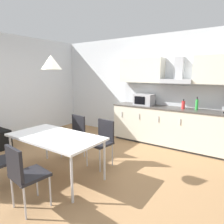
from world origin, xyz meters
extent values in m
cube|color=#9E754C|center=(0.00, 0.00, -0.01)|extent=(8.09, 7.26, 0.02)
cube|color=silver|center=(0.00, 2.47, 1.36)|extent=(6.47, 0.10, 2.72)
cube|color=silver|center=(-2.75, 0.00, 1.36)|extent=(0.10, 5.81, 2.72)
cube|color=#333333|center=(0.96, 2.12, 0.03)|extent=(2.90, 0.56, 0.05)
cube|color=silver|center=(0.96, 2.12, 0.48)|extent=(3.02, 0.61, 0.86)
cube|color=#4C4742|center=(0.96, 2.12, 0.92)|extent=(3.04, 0.63, 0.03)
cube|color=silver|center=(-0.30, 1.80, 0.69)|extent=(0.01, 0.01, 0.14)
cube|color=silver|center=(0.21, 1.80, 0.69)|extent=(0.01, 0.01, 0.14)
cube|color=silver|center=(0.71, 1.80, 0.69)|extent=(0.01, 0.01, 0.14)
cube|color=silver|center=(1.21, 1.80, 0.69)|extent=(0.01, 0.01, 0.14)
cube|color=silver|center=(0.96, 2.41, 1.20)|extent=(3.02, 0.02, 0.52)
cube|color=silver|center=(0.03, 2.25, 1.82)|extent=(1.14, 0.34, 0.61)
cube|color=silver|center=(1.90, 2.25, 1.82)|extent=(1.14, 0.34, 0.61)
cube|color=#B7BABF|center=(0.96, 2.23, 1.56)|extent=(0.73, 0.40, 0.10)
cube|color=#B7BABF|center=(0.96, 2.34, 1.84)|extent=(0.20, 0.16, 0.56)
cube|color=#ADADB2|center=(0.18, 2.12, 1.08)|extent=(0.48, 0.34, 0.28)
cube|color=black|center=(0.14, 1.94, 1.08)|extent=(0.29, 0.01, 0.20)
cylinder|color=green|center=(1.46, 2.14, 1.06)|extent=(0.06, 0.06, 0.24)
cylinder|color=black|center=(1.46, 2.14, 1.20)|extent=(0.02, 0.02, 0.05)
cylinder|color=red|center=(1.18, 2.09, 1.03)|extent=(0.08, 0.08, 0.19)
cylinder|color=black|center=(1.18, 2.09, 1.14)|extent=(0.03, 0.03, 0.04)
cube|color=white|center=(-0.17, -0.48, 0.70)|extent=(1.60, 0.85, 0.04)
cylinder|color=silver|center=(-0.92, -0.84, 0.34)|extent=(0.04, 0.04, 0.69)
cylinder|color=silver|center=(0.57, -0.84, 0.34)|extent=(0.04, 0.04, 0.69)
cylinder|color=silver|center=(-0.92, -0.12, 0.34)|extent=(0.04, 0.04, 0.69)
cylinder|color=silver|center=(0.57, -0.12, 0.34)|extent=(0.04, 0.04, 0.69)
cube|color=black|center=(0.19, -1.20, 0.45)|extent=(0.44, 0.44, 0.04)
cube|color=black|center=(0.17, -1.38, 0.67)|extent=(0.38, 0.08, 0.40)
cylinder|color=silver|center=(0.04, -1.02, 0.21)|extent=(0.02, 0.02, 0.43)
cylinder|color=silver|center=(0.37, -1.05, 0.21)|extent=(0.02, 0.02, 0.43)
cylinder|color=silver|center=(0.00, -1.36, 0.21)|extent=(0.02, 0.02, 0.43)
cylinder|color=silver|center=(0.34, -1.39, 0.21)|extent=(0.02, 0.02, 0.43)
cube|color=black|center=(-0.53, -1.20, 0.45)|extent=(0.44, 0.44, 0.04)
cylinder|color=silver|center=(-0.69, -1.02, 0.21)|extent=(0.02, 0.02, 0.43)
cylinder|color=silver|center=(-0.35, -1.05, 0.21)|extent=(0.02, 0.02, 0.43)
cube|color=black|center=(0.19, 0.24, 0.45)|extent=(0.44, 0.44, 0.04)
cube|color=black|center=(0.21, 0.42, 0.67)|extent=(0.38, 0.08, 0.40)
cylinder|color=silver|center=(0.34, 0.06, 0.21)|extent=(0.02, 0.02, 0.43)
cylinder|color=silver|center=(0.00, 0.09, 0.21)|extent=(0.02, 0.02, 0.43)
cylinder|color=silver|center=(0.37, 0.39, 0.21)|extent=(0.02, 0.02, 0.43)
cylinder|color=silver|center=(0.04, 0.43, 0.21)|extent=(0.02, 0.02, 0.43)
cube|color=black|center=(-0.53, 0.24, 0.45)|extent=(0.44, 0.44, 0.04)
cube|color=black|center=(-0.52, 0.42, 0.67)|extent=(0.38, 0.08, 0.40)
cylinder|color=silver|center=(-0.38, 0.06, 0.21)|extent=(0.02, 0.02, 0.43)
cylinder|color=silver|center=(-0.72, 0.09, 0.21)|extent=(0.02, 0.02, 0.43)
cylinder|color=silver|center=(-0.35, 0.40, 0.21)|extent=(0.02, 0.02, 0.43)
cylinder|color=silver|center=(-0.69, 0.43, 0.21)|extent=(0.02, 0.02, 0.43)
cone|color=silver|center=(-0.17, -0.48, 1.90)|extent=(0.32, 0.32, 0.22)
camera|label=1|loc=(2.40, -2.55, 1.72)|focal=32.00mm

